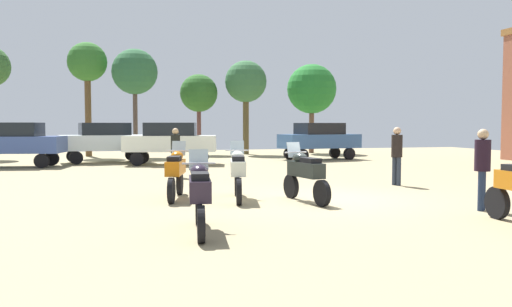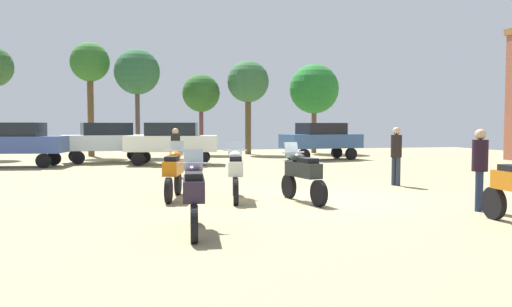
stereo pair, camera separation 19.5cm
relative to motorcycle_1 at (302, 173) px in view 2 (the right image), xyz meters
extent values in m
cube|color=#948561|center=(0.67, 0.27, -0.72)|extent=(44.00, 52.00, 0.02)
cylinder|color=black|center=(-0.13, 0.71, -0.40)|extent=(0.23, 0.63, 0.62)
cylinder|color=black|center=(0.14, -0.76, -0.40)|extent=(0.23, 0.63, 0.62)
cube|color=#252C29|center=(0.01, -0.03, 0.09)|extent=(0.58, 1.32, 0.36)
ellipsoid|color=#252C29|center=(-0.05, 0.25, 0.37)|extent=(0.40, 0.53, 0.24)
cube|color=black|center=(0.05, -0.25, 0.33)|extent=(0.40, 0.60, 0.12)
cube|color=silver|center=(-0.10, 0.57, 0.55)|extent=(0.38, 0.21, 0.39)
cylinder|color=#B7B7BC|center=(-0.09, 0.47, 0.49)|extent=(0.62, 0.15, 0.04)
cylinder|color=black|center=(2.98, -3.12, -0.38)|extent=(0.16, 0.67, 0.66)
cylinder|color=black|center=(-2.86, 2.06, -0.40)|extent=(0.26, 0.64, 0.63)
cylinder|color=black|center=(-3.22, 0.54, -0.40)|extent=(0.26, 0.64, 0.63)
cube|color=#BE630D|center=(-3.04, 1.30, 0.10)|extent=(0.66, 1.37, 0.36)
ellipsoid|color=#BE630D|center=(-2.97, 1.59, 0.38)|extent=(0.42, 0.54, 0.24)
cube|color=black|center=(-3.09, 1.07, 0.34)|extent=(0.42, 0.61, 0.12)
cube|color=silver|center=(-2.89, 1.91, 0.56)|extent=(0.39, 0.23, 0.39)
cylinder|color=#B7B7BC|center=(-2.92, 1.81, 0.50)|extent=(0.61, 0.18, 0.04)
cylinder|color=black|center=(-2.94, -2.21, -0.41)|extent=(0.19, 0.62, 0.61)
cylinder|color=black|center=(-3.11, -3.73, -0.41)|extent=(0.19, 0.62, 0.61)
cube|color=#271D2C|center=(-3.03, -2.97, 0.07)|extent=(0.50, 1.33, 0.36)
ellipsoid|color=#271D2C|center=(-2.99, -2.68, 0.35)|extent=(0.37, 0.51, 0.24)
cube|color=black|center=(-3.05, -3.20, 0.31)|extent=(0.36, 0.59, 0.12)
cube|color=silver|center=(-2.96, -2.36, 0.53)|extent=(0.37, 0.19, 0.39)
cylinder|color=#B7B7BC|center=(-2.97, -2.46, 0.47)|extent=(0.62, 0.11, 0.04)
cylinder|color=black|center=(-1.39, 1.52, -0.39)|extent=(0.24, 0.66, 0.65)
cylinder|color=black|center=(-1.69, -0.08, -0.39)|extent=(0.24, 0.66, 0.65)
cube|color=silver|center=(-1.54, 0.72, 0.12)|extent=(0.61, 1.43, 0.36)
ellipsoid|color=silver|center=(-1.48, 1.02, 0.40)|extent=(0.40, 0.53, 0.24)
cube|color=black|center=(-1.58, 0.48, 0.36)|extent=(0.40, 0.61, 0.12)
cube|color=silver|center=(-1.42, 1.36, 0.58)|extent=(0.38, 0.22, 0.39)
cylinder|color=#B7B7BC|center=(-1.44, 1.26, 0.52)|extent=(0.62, 0.15, 0.04)
cylinder|color=black|center=(-7.84, 12.13, -0.39)|extent=(0.67, 0.32, 0.64)
cylinder|color=black|center=(-7.61, 13.55, -0.39)|extent=(0.67, 0.32, 0.64)
cube|color=#384F8F|center=(-9.17, 13.06, 0.30)|extent=(4.53, 2.44, 0.75)
cube|color=black|center=(-9.17, 13.06, 0.98)|extent=(2.58, 1.93, 0.61)
cylinder|color=black|center=(4.66, 13.36, -0.39)|extent=(0.67, 0.33, 0.64)
cylinder|color=black|center=(4.41, 14.78, -0.39)|extent=(0.67, 0.33, 0.64)
cylinder|color=black|center=(7.54, 13.87, -0.39)|extent=(0.67, 0.33, 0.64)
cylinder|color=black|center=(7.29, 15.29, -0.39)|extent=(0.67, 0.33, 0.64)
cube|color=#33588F|center=(5.98, 14.32, 0.30)|extent=(4.55, 2.52, 0.75)
cube|color=black|center=(5.98, 14.32, 0.98)|extent=(2.61, 1.97, 0.61)
cylinder|color=black|center=(-3.77, 12.36, -0.39)|extent=(0.67, 0.34, 0.64)
cylinder|color=black|center=(-3.48, 13.78, -0.39)|extent=(0.67, 0.34, 0.64)
cylinder|color=black|center=(-0.90, 11.79, -0.39)|extent=(0.67, 0.34, 0.64)
cylinder|color=black|center=(-0.61, 13.20, -0.39)|extent=(0.67, 0.34, 0.64)
cube|color=silver|center=(-2.19, 12.78, 0.30)|extent=(4.57, 2.62, 0.75)
cube|color=black|center=(-2.19, 12.78, 0.98)|extent=(2.63, 2.02, 0.61)
cylinder|color=black|center=(-6.58, 13.99, -0.39)|extent=(0.67, 0.34, 0.64)
cylinder|color=black|center=(-6.85, 15.40, -0.39)|extent=(0.67, 0.34, 0.64)
cylinder|color=black|center=(-3.71, 14.54, -0.39)|extent=(0.67, 0.34, 0.64)
cylinder|color=black|center=(-3.98, 15.95, -0.39)|extent=(0.67, 0.34, 0.64)
cube|color=silver|center=(-5.28, 14.97, 0.30)|extent=(4.56, 2.57, 0.75)
cube|color=black|center=(-5.28, 14.97, 0.98)|extent=(2.62, 2.00, 0.61)
cylinder|color=#1E2C48|center=(3.43, -2.10, -0.28)|extent=(0.14, 0.14, 0.88)
cylinder|color=#1E2C48|center=(3.31, -2.21, -0.28)|extent=(0.14, 0.14, 0.88)
cylinder|color=black|center=(3.37, -2.15, 0.51)|extent=(0.48, 0.48, 0.70)
sphere|color=tan|center=(3.37, -2.15, 0.98)|extent=(0.24, 0.24, 0.24)
cylinder|color=#203148|center=(-2.49, 7.03, -0.28)|extent=(0.14, 0.14, 0.86)
cylinder|color=#203148|center=(-2.53, 6.87, -0.28)|extent=(0.14, 0.14, 0.86)
cylinder|color=black|center=(-2.51, 6.95, 0.49)|extent=(0.42, 0.42, 0.68)
sphere|color=tan|center=(-2.51, 6.95, 0.95)|extent=(0.23, 0.23, 0.23)
cylinder|color=#27303E|center=(4.00, 2.49, -0.27)|extent=(0.14, 0.14, 0.89)
cylinder|color=#27303E|center=(3.93, 2.65, -0.27)|extent=(0.14, 0.14, 0.89)
cylinder|color=black|center=(3.96, 2.57, 0.52)|extent=(0.44, 0.44, 0.70)
sphere|color=tan|center=(3.96, 2.57, 0.99)|extent=(0.24, 0.24, 0.24)
cylinder|color=brown|center=(-6.43, 20.52, 1.85)|extent=(0.37, 0.37, 5.14)
sphere|color=#2F6927|center=(-6.43, 20.52, 4.94)|extent=(2.33, 2.33, 2.33)
cylinder|color=brown|center=(7.91, 20.73, 1.07)|extent=(0.34, 0.34, 3.56)
sphere|color=#23712A|center=(7.91, 20.73, 3.59)|extent=(3.31, 3.31, 3.31)
cylinder|color=brown|center=(3.29, 20.43, 1.33)|extent=(0.38, 0.38, 4.08)
sphere|color=#336439|center=(3.29, 20.43, 3.97)|extent=(2.68, 2.68, 2.68)
cylinder|color=#4E3E34|center=(-3.68, 19.78, 1.52)|extent=(0.27, 0.27, 4.46)
sphere|color=#2B5E36|center=(-3.68, 19.78, 4.36)|extent=(2.71, 2.71, 2.71)
cylinder|color=brown|center=(0.32, 20.96, 0.98)|extent=(0.27, 0.27, 3.39)
sphere|color=#2A5D22|center=(0.32, 20.96, 3.21)|extent=(2.41, 2.41, 2.41)
camera|label=1|loc=(-4.27, -11.85, 1.19)|focal=35.96mm
camera|label=2|loc=(-4.08, -11.90, 1.19)|focal=35.96mm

